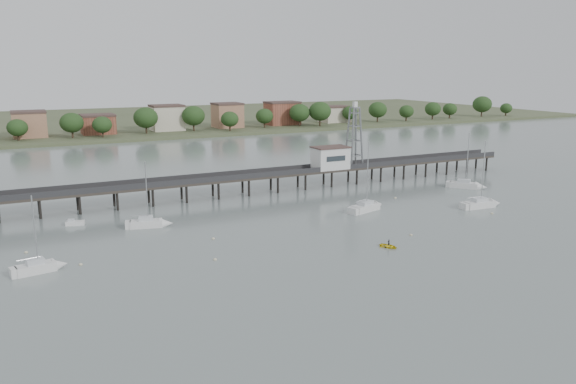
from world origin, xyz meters
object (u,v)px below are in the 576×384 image
object	(u,v)px
sailboat_a	(43,267)
sailboat_d	(485,204)
lattice_tower	(354,137)
pier	(231,179)
sailboat_b	(153,223)
white_tender	(75,223)
sailboat_e	(470,186)
sailboat_c	(370,207)
yellow_dinghy	(389,247)

from	to	relation	value
sailboat_a	sailboat_d	world-z (taller)	sailboat_d
sailboat_d	lattice_tower	bearing A→B (deg)	112.48
pier	sailboat_b	world-z (taller)	sailboat_b
sailboat_b	sailboat_a	distance (m)	24.05
white_tender	sailboat_d	bearing A→B (deg)	-2.09
sailboat_e	white_tender	distance (m)	85.81
sailboat_c	white_tender	size ratio (longest dim) A/B	4.18
sailboat_c	yellow_dinghy	size ratio (longest dim) A/B	4.83
sailboat_c	sailboat_a	distance (m)	60.31
lattice_tower	sailboat_c	xyz separation A→B (m)	(-11.32, -23.46, -10.46)
sailboat_e	yellow_dinghy	bearing A→B (deg)	-98.36
pier	yellow_dinghy	size ratio (longest dim) A/B	50.71
sailboat_b	white_tender	world-z (taller)	sailboat_b
sailboat_d	white_tender	xyz separation A→B (m)	(-75.25, 22.57, -0.26)
white_tender	sailboat_a	bearing A→B (deg)	-91.36
sailboat_b	white_tender	distance (m)	14.18
lattice_tower	white_tender	xyz separation A→B (m)	(-64.60, -9.31, -10.72)
pier	sailboat_a	xyz separation A→B (m)	(-39.55, -31.83, -3.14)
lattice_tower	sailboat_a	distance (m)	78.55
pier	white_tender	size ratio (longest dim) A/B	43.97
sailboat_c	yellow_dinghy	bearing A→B (deg)	-134.85
sailboat_d	yellow_dinghy	bearing A→B (deg)	-155.07
pier	sailboat_b	size ratio (longest dim) A/B	12.24
pier	sailboat_c	size ratio (longest dim) A/B	10.51
sailboat_c	sailboat_b	distance (m)	41.70
yellow_dinghy	sailboat_e	bearing A→B (deg)	7.45
pier	sailboat_e	world-z (taller)	sailboat_e
sailboat_b	sailboat_c	bearing A→B (deg)	4.08
yellow_dinghy	sailboat_d	bearing A→B (deg)	-3.98
sailboat_b	sailboat_d	size ratio (longest dim) A/B	0.86
pier	sailboat_e	distance (m)	55.18
lattice_tower	sailboat_c	size ratio (longest dim) A/B	1.09
sailboat_c	sailboat_b	world-z (taller)	sailboat_c
sailboat_b	sailboat_e	distance (m)	73.29
sailboat_d	sailboat_c	bearing A→B (deg)	163.05
white_tender	pier	bearing A→B (deg)	30.31
sailboat_a	white_tender	xyz separation A→B (m)	(6.44, 22.52, -0.27)
sailboat_c	sailboat_e	bearing A→B (deg)	-6.48
sailboat_c	yellow_dinghy	distance (m)	23.58
lattice_tower	yellow_dinghy	distance (m)	50.84
sailboat_c	white_tender	distance (m)	55.13
sailboat_a	yellow_dinghy	world-z (taller)	sailboat_a
pier	lattice_tower	xyz separation A→B (m)	(31.50, 0.00, 7.31)
pier	lattice_tower	size ratio (longest dim) A/B	9.68
pier	sailboat_c	bearing A→B (deg)	-49.30
pier	white_tender	distance (m)	34.56
sailboat_d	yellow_dinghy	size ratio (longest dim) A/B	4.79
sailboat_b	yellow_dinghy	distance (m)	41.14
sailboat_c	yellow_dinghy	world-z (taller)	sailboat_c
sailboat_b	sailboat_a	world-z (taller)	sailboat_b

